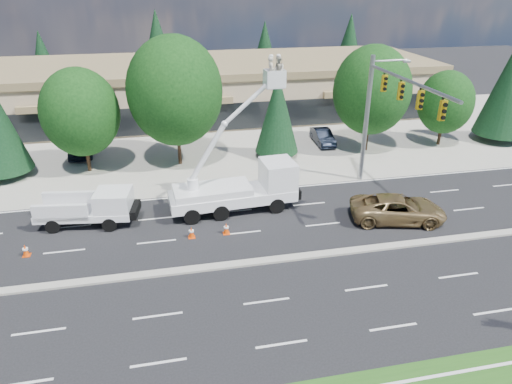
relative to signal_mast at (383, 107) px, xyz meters
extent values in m
plane|color=black|center=(-10.03, -7.04, -6.06)|extent=(140.00, 140.00, 0.00)
cube|color=#99988B|center=(-10.03, 12.96, -6.05)|extent=(140.00, 22.00, 0.01)
cube|color=#99988B|center=(-10.03, -7.04, -6.00)|extent=(120.00, 0.55, 0.12)
cube|color=tan|center=(-10.03, 22.96, -3.56)|extent=(50.00, 15.00, 5.00)
cube|color=olive|center=(-10.03, 22.96, -0.91)|extent=(50.40, 15.40, 0.70)
cube|color=black|center=(-10.03, 15.41, -4.56)|extent=(48.00, 0.12, 2.60)
cylinder|color=#332114|center=(-26.03, 7.96, -5.66)|extent=(0.26, 0.26, 0.80)
cylinder|color=#332114|center=(-20.03, 7.96, -4.77)|extent=(0.28, 0.28, 2.57)
ellipsoid|color=black|center=(-20.03, 7.96, -1.41)|extent=(5.72, 5.72, 6.58)
cylinder|color=#332114|center=(-13.03, 7.96, -4.43)|extent=(0.28, 0.28, 3.25)
ellipsoid|color=black|center=(-13.03, 7.96, -0.18)|extent=(7.23, 7.23, 8.31)
cylinder|color=#332114|center=(-5.03, 7.96, -5.66)|extent=(0.26, 0.26, 0.80)
cone|color=black|center=(-5.03, 7.96, -2.28)|extent=(3.57, 3.57, 6.52)
cylinder|color=#332114|center=(2.97, 7.96, -4.61)|extent=(0.28, 0.28, 2.88)
ellipsoid|color=black|center=(2.97, 7.96, -0.85)|extent=(6.41, 6.41, 7.37)
cylinder|color=#332114|center=(9.97, 7.96, -4.99)|extent=(0.28, 0.28, 2.13)
ellipsoid|color=black|center=(9.97, 7.96, -2.21)|extent=(4.73, 4.73, 5.44)
cylinder|color=#332114|center=(15.97, 7.96, -5.66)|extent=(0.26, 0.26, 0.80)
cone|color=black|center=(15.97, 7.96, -1.11)|extent=(4.67, 4.67, 8.54)
cylinder|color=#332114|center=(-28.03, 34.96, -5.66)|extent=(0.26, 0.26, 0.80)
cone|color=black|center=(-28.03, 34.96, -1.83)|extent=(3.99, 3.99, 7.29)
cylinder|color=#332114|center=(-14.03, 34.96, -5.66)|extent=(0.26, 0.26, 0.80)
cone|color=black|center=(-14.03, 34.96, -0.67)|extent=(5.10, 5.10, 9.31)
cylinder|color=#332114|center=(-0.03, 34.96, -5.66)|extent=(0.26, 0.26, 0.80)
cone|color=black|center=(-0.03, 34.96, -1.53)|extent=(4.28, 4.28, 7.81)
cylinder|color=#332114|center=(11.97, 34.96, -5.66)|extent=(0.26, 0.26, 0.80)
cone|color=black|center=(11.97, 34.96, -1.13)|extent=(4.66, 4.66, 8.51)
cylinder|color=gray|center=(-0.03, 2.16, -1.56)|extent=(0.32, 0.32, 9.00)
cylinder|color=gray|center=(-0.03, -2.84, 2.24)|extent=(0.20, 10.00, 0.20)
cylinder|color=gray|center=(1.27, 2.16, 2.54)|extent=(2.60, 0.12, 0.12)
cube|color=gold|center=(-0.03, 0.16, 1.49)|extent=(0.32, 0.22, 1.05)
cube|color=gold|center=(-0.03, -2.04, 1.49)|extent=(0.32, 0.22, 1.05)
cube|color=gold|center=(-0.03, -4.24, 1.49)|extent=(0.32, 0.22, 1.05)
cube|color=gold|center=(-0.03, -6.44, 1.49)|extent=(0.32, 0.22, 1.05)
cube|color=white|center=(-19.16, -0.84, -5.26)|extent=(5.86, 2.83, 0.42)
cube|color=white|center=(-17.40, -1.09, -4.60)|extent=(2.33, 2.29, 1.41)
cube|color=black|center=(-16.80, -1.18, -4.42)|extent=(0.32, 1.77, 0.94)
cube|color=white|center=(-20.15, 0.20, -4.79)|extent=(3.19, 0.73, 1.03)
cube|color=white|center=(-20.40, -1.57, -4.79)|extent=(3.19, 0.73, 1.03)
cube|color=white|center=(-10.11, -0.84, -5.05)|extent=(8.18, 2.94, 0.70)
cube|color=white|center=(-7.10, -0.64, -4.00)|extent=(2.16, 2.49, 2.01)
cube|color=black|center=(-6.35, -0.59, -3.85)|extent=(0.21, 2.01, 1.21)
cube|color=white|center=(-11.42, -0.93, -4.50)|extent=(4.97, 2.63, 0.50)
cylinder|color=white|center=(-12.62, -1.01, -3.95)|extent=(0.70, 0.70, 0.80)
cube|color=white|center=(-7.46, -0.67, 2.27)|extent=(1.16, 0.98, 1.09)
imported|color=beige|center=(-7.68, -0.68, 2.68)|extent=(0.46, 0.66, 1.73)
imported|color=beige|center=(-7.23, -0.65, 2.68)|extent=(0.71, 0.88, 1.73)
ellipsoid|color=white|center=(-7.68, -0.68, 3.56)|extent=(0.26, 0.26, 0.18)
ellipsoid|color=white|center=(-7.23, -0.65, 3.56)|extent=(0.26, 0.26, 0.18)
cube|color=#DE4107|center=(-21.96, -3.86, -6.04)|extent=(0.40, 0.40, 0.03)
cone|color=#DE4107|center=(-21.96, -3.86, -5.71)|extent=(0.36, 0.36, 0.70)
cylinder|color=white|center=(-21.96, -3.86, -5.64)|extent=(0.29, 0.29, 0.10)
cube|color=#DE4107|center=(-13.01, -3.75, -6.04)|extent=(0.40, 0.40, 0.03)
cone|color=#DE4107|center=(-13.01, -3.75, -5.71)|extent=(0.36, 0.36, 0.70)
cylinder|color=white|center=(-13.01, -3.75, -5.64)|extent=(0.29, 0.29, 0.10)
cube|color=#DE4107|center=(-10.98, -3.72, -6.04)|extent=(0.40, 0.40, 0.03)
cone|color=#DE4107|center=(-10.98, -3.72, -5.71)|extent=(0.36, 0.36, 0.70)
cylinder|color=white|center=(-10.98, -3.72, -5.64)|extent=(0.29, 0.29, 0.10)
cube|color=#DE4107|center=(-1.58, -3.21, -6.04)|extent=(0.40, 0.40, 0.03)
cone|color=#DE4107|center=(-1.58, -3.21, -5.71)|extent=(0.36, 0.36, 0.70)
cylinder|color=white|center=(-1.58, -3.21, -5.64)|extent=(0.29, 0.29, 0.10)
imported|color=olive|center=(-0.37, -4.24, -5.25)|extent=(6.24, 3.95, 1.60)
imported|color=black|center=(-20.92, 11.75, -5.26)|extent=(2.20, 4.81, 1.60)
imported|color=black|center=(-0.18, 10.26, -5.40)|extent=(1.56, 4.06, 1.32)
camera|label=1|loc=(-13.95, -26.83, 7.75)|focal=32.00mm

